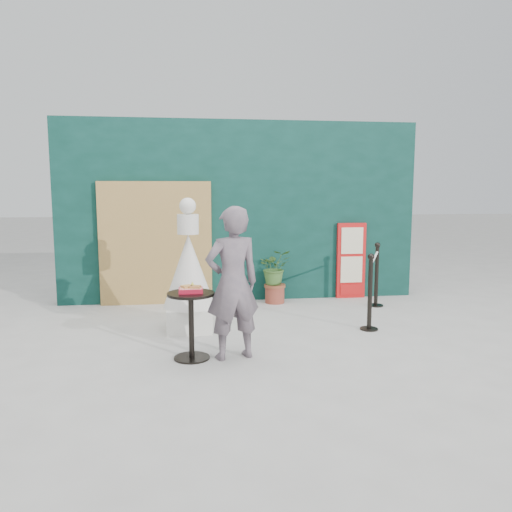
# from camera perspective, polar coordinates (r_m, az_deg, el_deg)

# --- Properties ---
(ground) EXTENTS (60.00, 60.00, 0.00)m
(ground) POSITION_cam_1_polar(r_m,az_deg,el_deg) (5.64, 1.71, -11.75)
(ground) COLOR #ADAAA5
(ground) RESTS_ON ground
(back_wall) EXTENTS (6.00, 0.30, 3.00)m
(back_wall) POSITION_cam_1_polar(r_m,az_deg,el_deg) (8.45, -1.82, 5.11)
(back_wall) COLOR #0A2D26
(back_wall) RESTS_ON ground
(bamboo_fence) EXTENTS (1.80, 0.08, 2.00)m
(bamboo_fence) POSITION_cam_1_polar(r_m,az_deg,el_deg) (8.25, -11.37, 1.42)
(bamboo_fence) COLOR tan
(bamboo_fence) RESTS_ON ground
(woman) EXTENTS (0.70, 0.55, 1.70)m
(woman) POSITION_cam_1_polar(r_m,az_deg,el_deg) (5.49, -2.70, -3.13)
(woman) COLOR slate
(woman) RESTS_ON ground
(menu_board) EXTENTS (0.50, 0.07, 1.30)m
(menu_board) POSITION_cam_1_polar(r_m,az_deg,el_deg) (8.75, 10.81, -0.53)
(menu_board) COLOR red
(menu_board) RESTS_ON ground
(statue) EXTENTS (0.69, 0.69, 1.77)m
(statue) POSITION_cam_1_polar(r_m,az_deg,el_deg) (6.65, -7.68, -2.41)
(statue) COLOR white
(statue) RESTS_ON ground
(cafe_table) EXTENTS (0.52, 0.52, 0.75)m
(cafe_table) POSITION_cam_1_polar(r_m,az_deg,el_deg) (5.58, -7.42, -6.70)
(cafe_table) COLOR black
(cafe_table) RESTS_ON ground
(food_basket) EXTENTS (0.26, 0.19, 0.11)m
(food_basket) POSITION_cam_1_polar(r_m,az_deg,el_deg) (5.52, -7.45, -3.78)
(food_basket) COLOR #B7132C
(food_basket) RESTS_ON cafe_table
(planter) EXTENTS (0.52, 0.45, 0.89)m
(planter) POSITION_cam_1_polar(r_m,az_deg,el_deg) (8.23, 2.17, -1.84)
(planter) COLOR brown
(planter) RESTS_ON ground
(stanchion_barrier) EXTENTS (0.84, 1.54, 1.03)m
(stanchion_barrier) POSITION_cam_1_polar(r_m,az_deg,el_deg) (7.53, 13.29, -3.11)
(stanchion_barrier) COLOR black
(stanchion_barrier) RESTS_ON ground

